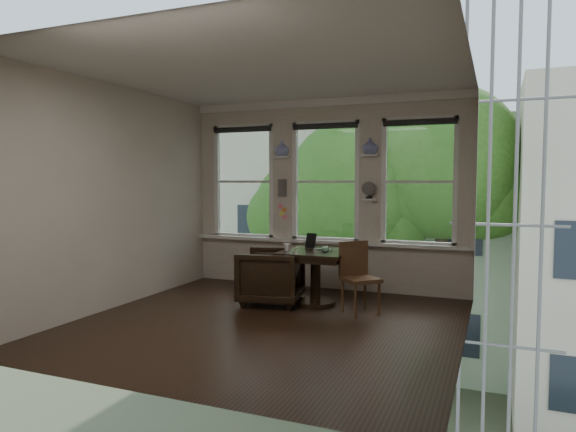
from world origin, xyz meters
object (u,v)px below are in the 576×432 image
at_px(table, 316,278).
at_px(side_chair_right, 361,279).
at_px(mug, 288,247).
at_px(armchair_left, 271,276).
at_px(laptop, 322,250).

bearing_deg(table, side_chair_right, -20.25).
height_order(table, side_chair_right, side_chair_right).
bearing_deg(mug, armchair_left, -162.82).
bearing_deg(side_chair_right, laptop, 113.08).
distance_m(armchair_left, side_chair_right, 1.30).
relative_size(armchair_left, mug, 7.79).
distance_m(armchair_left, laptop, 0.80).
bearing_deg(table, laptop, -5.68).
height_order(laptop, mug, mug).
xyz_separation_m(table, side_chair_right, (0.70, -0.26, 0.09)).
distance_m(table, armchair_left, 0.63).
height_order(armchair_left, side_chair_right, side_chair_right).
distance_m(side_chair_right, mug, 1.13).
bearing_deg(laptop, mug, -159.06).
relative_size(side_chair_right, laptop, 3.15).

